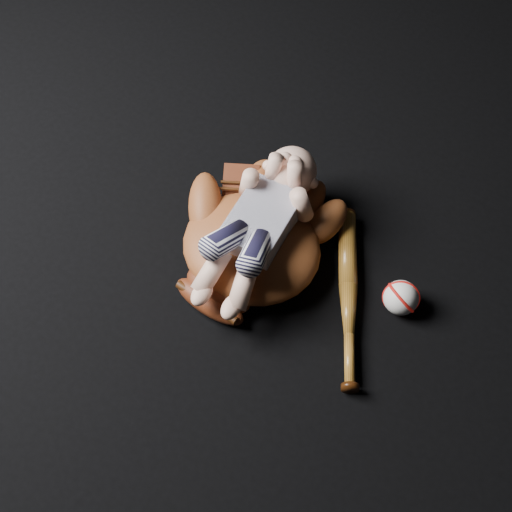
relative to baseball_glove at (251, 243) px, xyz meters
name	(u,v)px	position (x,y,z in m)	size (l,w,h in m)	color
baseball_glove	(251,243)	(0.00, 0.00, 0.00)	(0.36, 0.41, 0.13)	brown
newborn_baby	(254,227)	(0.01, 0.00, 0.06)	(0.18, 0.40, 0.16)	#ECB398
baseball_bat	(348,296)	(0.22, 0.03, -0.05)	(0.04, 0.41, 0.04)	brown
baseball	(401,298)	(0.31, 0.08, -0.03)	(0.07, 0.07, 0.07)	silver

